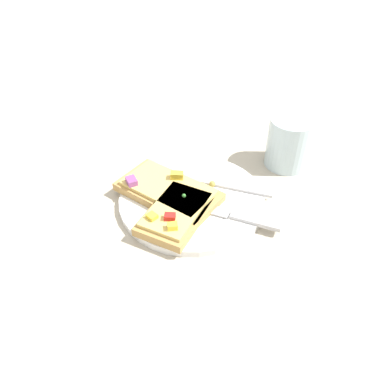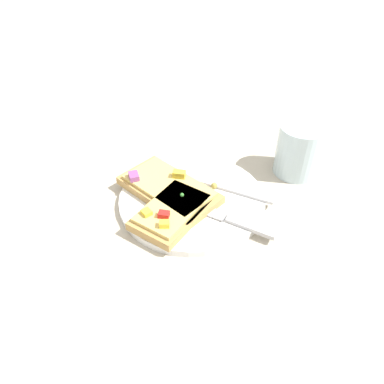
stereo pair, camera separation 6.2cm
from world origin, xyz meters
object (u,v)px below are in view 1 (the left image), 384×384
(plate, at_px, (192,199))
(pizza_slice_corner, at_px, (176,213))
(drinking_glass, at_px, (289,143))
(fork, at_px, (201,181))
(knife, at_px, (226,213))
(pizza_slice_main, at_px, (168,190))

(plate, distance_m, pizza_slice_corner, 0.06)
(plate, height_order, drinking_glass, drinking_glass)
(plate, distance_m, fork, 0.04)
(knife, xyz_separation_m, pizza_slice_main, (-0.04, -0.10, 0.01))
(plate, height_order, knife, knife)
(pizza_slice_main, bearing_deg, fork, 67.99)
(plate, bearing_deg, pizza_slice_main, -90.74)
(knife, height_order, drinking_glass, drinking_glass)
(plate, xyz_separation_m, knife, (0.04, 0.06, 0.01))
(knife, xyz_separation_m, drinking_glass, (-0.17, 0.11, 0.03))
(fork, xyz_separation_m, pizza_slice_main, (0.04, -0.05, 0.01))
(knife, distance_m, pizza_slice_main, 0.11)
(fork, height_order, knife, knife)
(pizza_slice_main, relative_size, drinking_glass, 2.03)
(fork, distance_m, pizza_slice_corner, 0.10)
(pizza_slice_main, xyz_separation_m, pizza_slice_corner, (0.05, 0.02, 0.00))
(knife, bearing_deg, fork, -44.20)
(plate, relative_size, pizza_slice_main, 1.27)
(fork, height_order, drinking_glass, drinking_glass)
(plate, distance_m, knife, 0.07)
(fork, xyz_separation_m, pizza_slice_corner, (0.10, -0.03, 0.01))
(drinking_glass, bearing_deg, plate, -52.01)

